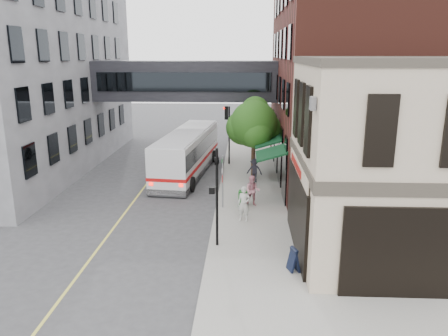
# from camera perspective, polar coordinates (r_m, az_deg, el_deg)

# --- Properties ---
(ground) EXTENTS (120.00, 120.00, 0.00)m
(ground) POSITION_cam_1_polar(r_m,az_deg,el_deg) (18.46, -2.56, -12.99)
(ground) COLOR #38383A
(ground) RESTS_ON ground
(sidewalk_main) EXTENTS (4.00, 60.00, 0.15)m
(sidewalk_main) POSITION_cam_1_polar(r_m,az_deg,el_deg) (31.44, 3.39, -0.94)
(sidewalk_main) COLOR gray
(sidewalk_main) RESTS_ON ground
(corner_building) EXTENTS (10.19, 8.12, 8.45)m
(corner_building) POSITION_cam_1_polar(r_m,az_deg,el_deg) (20.18, 24.15, 0.92)
(corner_building) COLOR #B8A88C
(corner_building) RESTS_ON ground
(brick_building) EXTENTS (13.76, 18.00, 14.00)m
(brick_building) POSITION_cam_1_polar(r_m,az_deg,el_deg) (32.40, 18.11, 11.25)
(brick_building) COLOR #491E16
(brick_building) RESTS_ON ground
(skyway_bridge) EXTENTS (14.00, 3.18, 3.00)m
(skyway_bridge) POSITION_cam_1_polar(r_m,az_deg,el_deg) (34.62, -4.98, 11.29)
(skyway_bridge) COLOR black
(skyway_bridge) RESTS_ON ground
(traffic_signal_near) EXTENTS (0.44, 0.22, 4.60)m
(traffic_signal_near) POSITION_cam_1_polar(r_m,az_deg,el_deg) (19.14, -1.02, -2.27)
(traffic_signal_near) COLOR black
(traffic_signal_near) RESTS_ON sidewalk_main
(traffic_signal_far) EXTENTS (0.53, 0.28, 4.50)m
(traffic_signal_far) POSITION_cam_1_polar(r_m,az_deg,el_deg) (33.69, 0.45, 5.84)
(traffic_signal_far) COLOR black
(traffic_signal_far) RESTS_ON sidewalk_main
(street_sign_pole) EXTENTS (0.08, 0.75, 3.00)m
(street_sign_pole) POSITION_cam_1_polar(r_m,az_deg,el_deg) (24.22, -0.19, -1.17)
(street_sign_pole) COLOR gray
(street_sign_pole) RESTS_ON sidewalk_main
(street_tree) EXTENTS (3.80, 3.20, 5.60)m
(street_tree) POSITION_cam_1_polar(r_m,az_deg,el_deg) (29.85, 3.89, 5.75)
(street_tree) COLOR #382619
(street_tree) RESTS_ON sidewalk_main
(lane_marking) EXTENTS (0.12, 40.00, 0.01)m
(lane_marking) POSITION_cam_1_polar(r_m,az_deg,el_deg) (28.40, -10.82, -3.08)
(lane_marking) COLOR #D8CC4C
(lane_marking) RESTS_ON ground
(bus) EXTENTS (3.71, 11.56, 3.06)m
(bus) POSITION_cam_1_polar(r_m,az_deg,el_deg) (31.71, -4.80, 2.22)
(bus) COLOR silver
(bus) RESTS_ON ground
(pedestrian_a) EXTENTS (0.76, 0.59, 1.84)m
(pedestrian_a) POSITION_cam_1_polar(r_m,az_deg,el_deg) (22.59, 2.62, -4.69)
(pedestrian_a) COLOR beige
(pedestrian_a) RESTS_ON sidewalk_main
(pedestrian_b) EXTENTS (0.95, 0.80, 1.76)m
(pedestrian_b) POSITION_cam_1_polar(r_m,az_deg,el_deg) (24.80, 3.74, -3.00)
(pedestrian_b) COLOR #CF8696
(pedestrian_b) RESTS_ON sidewalk_main
(pedestrian_c) EXTENTS (1.15, 0.83, 1.61)m
(pedestrian_c) POSITION_cam_1_polar(r_m,az_deg,el_deg) (29.38, 4.00, -0.31)
(pedestrian_c) COLOR black
(pedestrian_c) RESTS_ON sidewalk_main
(newspaper_box) EXTENTS (0.50, 0.46, 0.92)m
(newspaper_box) POSITION_cam_1_polar(r_m,az_deg,el_deg) (24.81, 2.47, -3.99)
(newspaper_box) COLOR #145718
(newspaper_box) RESTS_ON sidewalk_main
(sandwich_board) EXTENTS (0.50, 0.62, 0.97)m
(sandwich_board) POSITION_cam_1_polar(r_m,az_deg,el_deg) (17.98, 9.08, -11.71)
(sandwich_board) COLOR black
(sandwich_board) RESTS_ON sidewalk_main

